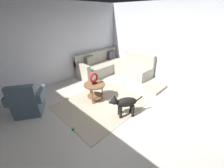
% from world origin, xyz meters
% --- Properties ---
extents(ground_plane, '(6.00, 6.00, 0.10)m').
position_xyz_m(ground_plane, '(0.00, 0.00, -0.05)').
color(ground_plane, beige).
extents(wall_back, '(6.00, 0.12, 2.70)m').
position_xyz_m(wall_back, '(0.00, 2.94, 1.35)').
color(wall_back, silver).
rests_on(wall_back, ground_plane).
extents(wall_right, '(0.12, 6.00, 2.70)m').
position_xyz_m(wall_right, '(2.94, 0.00, 1.35)').
color(wall_right, silver).
rests_on(wall_right, ground_plane).
extents(area_rug, '(2.30, 1.90, 0.01)m').
position_xyz_m(area_rug, '(0.15, 0.70, 0.01)').
color(area_rug, '#BCAD93').
rests_on(area_rug, ground_plane).
extents(sectional_couch, '(2.20, 2.25, 0.88)m').
position_xyz_m(sectional_couch, '(1.99, 2.02, 0.29)').
color(sectional_couch, '#B2A899').
rests_on(sectional_couch, ground_plane).
extents(armchair, '(1.00, 0.94, 0.88)m').
position_xyz_m(armchair, '(-1.43, 1.71, 0.32)').
color(armchair, '#4C6070').
rests_on(armchair, ground_plane).
extents(side_table, '(0.60, 0.60, 0.54)m').
position_xyz_m(side_table, '(0.13, 0.98, 0.42)').
color(side_table, brown).
rests_on(side_table, ground_plane).
extents(torus_sculpture, '(0.28, 0.08, 0.33)m').
position_xyz_m(torus_sculpture, '(0.13, 0.98, 0.71)').
color(torus_sculpture, black).
rests_on(torus_sculpture, side_table).
extents(dog_bed_mat, '(0.80, 0.60, 0.09)m').
position_xyz_m(dog_bed_mat, '(1.98, 0.08, 0.04)').
color(dog_bed_mat, '#B2A38E').
rests_on(dog_bed_mat, ground_plane).
extents(dog, '(0.74, 0.51, 0.63)m').
position_xyz_m(dog, '(0.17, -0.09, 0.38)').
color(dog, black).
rests_on(dog, ground_plane).
extents(dog_toy_ball, '(0.07, 0.07, 0.07)m').
position_xyz_m(dog_toy_ball, '(-1.00, 0.39, 0.04)').
color(dog_toy_ball, green).
rests_on(dog_toy_ball, ground_plane).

